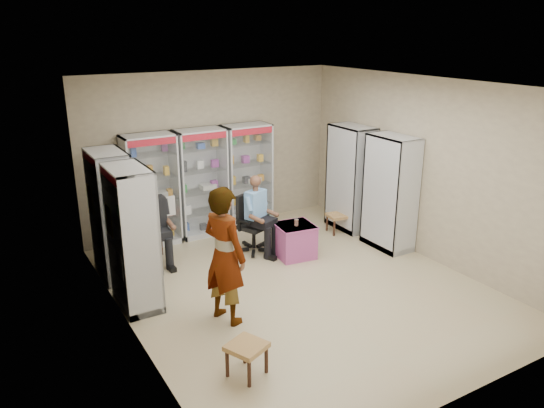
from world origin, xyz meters
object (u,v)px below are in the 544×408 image
wooden_chair (153,235)px  pink_trunk (295,241)px  cabinet_back_left (151,191)px  cabinet_left_far (112,215)px  cabinet_right_far (350,178)px  cabinet_right_near (390,193)px  woven_stool_b (247,359)px  office_chair (254,223)px  cabinet_back_mid (201,183)px  cabinet_back_right (247,176)px  cabinet_left_near (133,239)px  woven_stool_a (337,223)px  seated_shopkeeper (255,217)px  standing_man (225,255)px

wooden_chair → pink_trunk: wooden_chair is taller
cabinet_back_left → cabinet_left_far: same height
cabinet_right_far → cabinet_right_near: size_ratio=1.00×
wooden_chair → woven_stool_b: bearing=-91.7°
cabinet_back_left → office_chair: 1.90m
cabinet_back_left → pink_trunk: size_ratio=3.35×
cabinet_right_far → office_chair: bearing=92.0°
cabinet_back_mid → cabinet_back_right: (0.95, 0.00, 0.00)m
cabinet_back_right → pink_trunk: bearing=-90.9°
cabinet_back_mid → cabinet_left_far: size_ratio=1.00×
cabinet_right_near → office_chair: 2.43m
cabinet_left_near → woven_stool_b: (0.58, -2.20, -0.80)m
woven_stool_b → cabinet_back_right: bearing=61.9°
cabinet_left_near → woven_stool_a: 4.27m
woven_stool_a → wooden_chair: bearing=171.6°
cabinet_left_far → wooden_chair: 0.89m
cabinet_back_mid → woven_stool_b: size_ratio=5.13×
cabinet_right_near → wooden_chair: bearing=68.4°
seated_shopkeeper → cabinet_back_left: bearing=115.4°
cabinet_back_left → seated_shopkeeper: size_ratio=1.54×
cabinet_left_near → seated_shopkeeper: size_ratio=1.54×
seated_shopkeeper → woven_stool_b: size_ratio=3.32×
cabinet_back_left → woven_stool_a: 3.51m
cabinet_back_left → woven_stool_b: bearing=-94.8°
cabinet_back_mid → office_chair: size_ratio=1.96×
wooden_chair → cabinet_back_mid: bearing=31.3°
cabinet_right_far → pink_trunk: bearing=110.9°
cabinet_back_left → cabinet_left_far: (-0.93, -0.93, 0.00)m
cabinet_back_left → seated_shopkeeper: 1.90m
woven_stool_b → office_chair: bearing=60.1°
woven_stool_a → cabinet_back_mid: bearing=151.0°
woven_stool_a → cabinet_back_right: bearing=136.0°
cabinet_back_mid → cabinet_right_far: (2.58, -1.13, 0.00)m
cabinet_back_right → cabinet_left_far: bearing=-161.8°
cabinet_back_right → wooden_chair: 2.33m
woven_stool_a → woven_stool_b: bearing=-139.7°
cabinet_back_mid → office_chair: cabinet_back_mid is taller
wooden_chair → seated_shopkeeper: seated_shopkeeper is taller
cabinet_back_left → cabinet_left_near: 2.23m
cabinet_back_left → cabinet_left_far: size_ratio=1.00×
cabinet_right_near → woven_stool_b: cabinet_right_near is taller
cabinet_right_far → cabinet_right_near: 1.10m
cabinet_back_right → pink_trunk: cabinet_back_right is taller
cabinet_back_left → pink_trunk: bearing=-43.3°
pink_trunk → standing_man: size_ratio=0.32×
pink_trunk → woven_stool_a: (1.31, 0.53, -0.11)m
cabinet_left_near → standing_man: bearing=42.0°
cabinet_right_near → wooden_chair: size_ratio=2.13×
cabinet_right_near → standing_man: bearing=102.6°
cabinet_left_far → cabinet_left_near: size_ratio=1.00×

